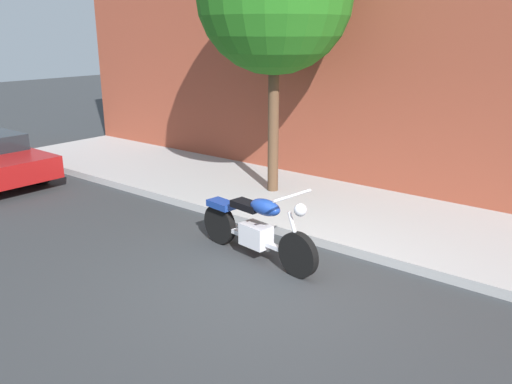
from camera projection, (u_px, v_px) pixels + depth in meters
name	position (u px, v px, depth m)	size (l,w,h in m)	color
ground_plane	(261.00, 285.00, 6.69)	(60.00, 60.00, 0.00)	#303335
sidewalk	(368.00, 217.00, 8.92)	(18.69, 2.96, 0.14)	#A4A4A4
motorcycle	(256.00, 228.00, 7.34)	(2.21, 0.73, 1.12)	black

